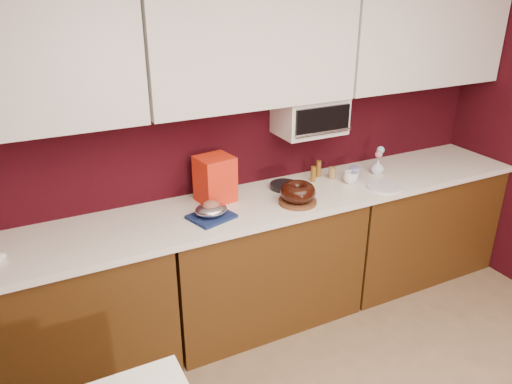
{
  "coord_description": "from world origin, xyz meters",
  "views": [
    {
      "loc": [
        -1.34,
        -0.65,
        2.24
      ],
      "look_at": [
        -0.09,
        1.84,
        1.02
      ],
      "focal_mm": 35.0,
      "sensor_mm": 36.0,
      "label": 1
    }
  ],
  "objects": [
    {
      "name": "toaster_oven_handle",
      "position": [
        0.45,
        1.93,
        1.3
      ],
      "size": [
        0.42,
        0.02,
        0.02
      ],
      "primitive_type": "cylinder",
      "rotation": [
        0.0,
        1.57,
        0.0
      ],
      "color": "silver",
      "rests_on": "toaster_oven"
    },
    {
      "name": "amber_bottle",
      "position": [
        0.48,
        2.07,
        0.95
      ],
      "size": [
        0.04,
        0.04,
        0.11
      ],
      "primitive_type": "cylinder",
      "rotation": [
        0.0,
        0.0,
        0.08
      ],
      "color": "brown",
      "rests_on": "countertop"
    },
    {
      "name": "amber_bottle_tall",
      "position": [
        0.56,
        2.13,
        0.96
      ],
      "size": [
        0.04,
        0.04,
        0.12
      ],
      "primitive_type": "cylinder",
      "rotation": [
        0.0,
        0.0,
        -0.21
      ],
      "color": "brown",
      "rests_on": "countertop"
    },
    {
      "name": "foil_ham_nest",
      "position": [
        -0.38,
        1.86,
        0.96
      ],
      "size": [
        0.24,
        0.22,
        0.07
      ],
      "primitive_type": "ellipsoid",
      "rotation": [
        0.0,
        0.0,
        -0.31
      ],
      "color": "silver",
      "rests_on": "navy_towel"
    },
    {
      "name": "base_cabinet_center",
      "position": [
        0.0,
        1.94,
        0.43
      ],
      "size": [
        1.31,
        0.58,
        0.86
      ],
      "primitive_type": "cube",
      "color": "#492B0E",
      "rests_on": "floor"
    },
    {
      "name": "flower_pink",
      "position": [
        0.98,
        1.99,
        1.05
      ],
      "size": [
        0.05,
        0.05,
        0.05
      ],
      "primitive_type": "sphere",
      "color": "pink",
      "rests_on": "flower_vase"
    },
    {
      "name": "blue_jar",
      "position": [
        0.77,
        1.98,
        0.95
      ],
      "size": [
        0.09,
        0.09,
        0.09
      ],
      "primitive_type": "cylinder",
      "rotation": [
        0.0,
        0.0,
        -0.12
      ],
      "color": "#1D1C9C",
      "rests_on": "countertop"
    },
    {
      "name": "paper_cup",
      "position": [
        0.63,
        2.06,
        0.94
      ],
      "size": [
        0.07,
        0.07,
        0.08
      ],
      "primitive_type": "cylinder",
      "rotation": [
        0.0,
        0.0,
        -0.36
      ],
      "color": "#9A7846",
      "rests_on": "countertop"
    },
    {
      "name": "bundt_cake",
      "position": [
        0.19,
        1.81,
        0.98
      ],
      "size": [
        0.29,
        0.29,
        0.09
      ],
      "primitive_type": "torus",
      "rotation": [
        0.0,
        0.0,
        -0.34
      ],
      "color": "black",
      "rests_on": "cake_base"
    },
    {
      "name": "roasted_ham",
      "position": [
        -0.38,
        1.86,
        0.98
      ],
      "size": [
        0.13,
        0.12,
        0.07
      ],
      "primitive_type": "ellipsoid",
      "rotation": [
        0.0,
        0.0,
        -0.35
      ],
      "color": "#9F5E48",
      "rests_on": "foil_ham_nest"
    },
    {
      "name": "egg_right",
      "position": [
        -1.52,
        1.89,
        0.92
      ],
      "size": [
        0.07,
        0.06,
        0.04
      ],
      "primitive_type": "ellipsoid",
      "rotation": [
        0.0,
        0.0,
        0.36
      ],
      "color": "silver",
      "rests_on": "countertop"
    },
    {
      "name": "dark_pan",
      "position": [
        0.24,
        2.06,
        0.92
      ],
      "size": [
        0.23,
        0.23,
        0.03
      ],
      "primitive_type": "cylinder",
      "rotation": [
        0.0,
        0.0,
        -0.24
      ],
      "color": "black",
      "rests_on": "countertop"
    },
    {
      "name": "pandoro_box",
      "position": [
        -0.25,
        2.08,
        1.05
      ],
      "size": [
        0.25,
        0.23,
        0.3
      ],
      "primitive_type": "cube",
      "rotation": [
        0.0,
        0.0,
        0.16
      ],
      "color": "red",
      "rests_on": "countertop"
    },
    {
      "name": "upper_cabinet_right",
      "position": [
        1.33,
        2.08,
        1.85
      ],
      "size": [
        1.31,
        0.33,
        0.7
      ],
      "primitive_type": "cube",
      "color": "white",
      "rests_on": "wall_back"
    },
    {
      "name": "navy_towel",
      "position": [
        -0.38,
        1.86,
        0.91
      ],
      "size": [
        0.3,
        0.27,
        0.02
      ],
      "primitive_type": "cube",
      "rotation": [
        0.0,
        0.0,
        0.29
      ],
      "color": "navy",
      "rests_on": "countertop"
    },
    {
      "name": "flower_blue",
      "position": [
        1.01,
        2.01,
        1.07
      ],
      "size": [
        0.06,
        0.06,
        0.06
      ],
      "primitive_type": "sphere",
      "color": "#94CBED",
      "rests_on": "flower_vase"
    },
    {
      "name": "toaster_oven",
      "position": [
        0.45,
        2.1,
        1.38
      ],
      "size": [
        0.45,
        0.3,
        0.25
      ],
      "primitive_type": "cube",
      "color": "white",
      "rests_on": "upper_cabinet_center"
    },
    {
      "name": "upper_cabinet_left",
      "position": [
        -1.33,
        2.08,
        1.85
      ],
      "size": [
        1.31,
        0.33,
        0.7
      ],
      "primitive_type": "cube",
      "color": "white",
      "rests_on": "wall_back"
    },
    {
      "name": "china_plate",
      "position": [
        0.85,
        1.75,
        0.91
      ],
      "size": [
        0.28,
        0.28,
        0.01
      ],
      "primitive_type": "cylinder",
      "rotation": [
        0.0,
        0.0,
        -0.26
      ],
      "color": "white",
      "rests_on": "countertop"
    },
    {
      "name": "coffee_mug",
      "position": [
        0.7,
        1.93,
        0.95
      ],
      "size": [
        0.13,
        0.13,
        0.1
      ],
      "primitive_type": "imported",
      "rotation": [
        0.0,
        0.0,
        0.68
      ],
      "color": "white",
      "rests_on": "countertop"
    },
    {
      "name": "upper_cabinet_center",
      "position": [
        0.0,
        2.08,
        1.85
      ],
      "size": [
        1.31,
        0.33,
        0.7
      ],
      "primitive_type": "cube",
      "color": "white",
      "rests_on": "wall_back"
    },
    {
      "name": "flower_vase",
      "position": [
        0.98,
        1.99,
        0.96
      ],
      "size": [
        0.09,
        0.09,
        0.12
      ],
      "primitive_type": "imported",
      "rotation": [
        0.0,
        0.0,
        0.17
      ],
      "color": "silver",
      "rests_on": "countertop"
    },
    {
      "name": "base_cabinet_left",
      "position": [
        -1.33,
        1.94,
        0.43
      ],
      "size": [
        1.31,
        0.58,
        0.86
      ],
      "primitive_type": "cube",
      "color": "#492B0E",
      "rests_on": "floor"
    },
    {
      "name": "wall_back",
      "position": [
        0.0,
        2.25,
        1.25
      ],
      "size": [
        4.0,
        0.02,
        2.5
      ],
      "primitive_type": "cube",
      "color": "#33060D",
      "rests_on": "floor"
    },
    {
      "name": "toaster_oven_door",
      "position": [
        0.45,
        1.94,
        1.38
      ],
      "size": [
        0.4,
        0.02,
        0.18
      ],
      "primitive_type": "cube",
      "color": "black",
      "rests_on": "toaster_oven"
    },
    {
      "name": "base_cabinet_right",
      "position": [
        1.33,
        1.94,
        0.43
      ],
      "size": [
        1.31,
        0.58,
        0.86
      ],
      "primitive_type": "cube",
      "color": "#492B0E",
      "rests_on": "floor"
    },
    {
      "name": "countertop",
      "position": [
        0.0,
        1.94,
        0.88
      ],
      "size": [
        4.0,
        0.62,
        0.04
      ],
      "primitive_type": "cube",
      "color": "white",
      "rests_on": "base_cabinet_center"
    },
    {
      "name": "cake_base",
      "position": [
        0.19,
        1.81,
        0.91
      ],
      "size": [
        0.25,
        0.25,
        0.02
      ],
      "primitive_type": "cylinder",
      "rotation": [
        0.0,
        0.0,
        -0.05
      ],
      "color": "brown",
      "rests_on": "countertop"
    }
  ]
}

